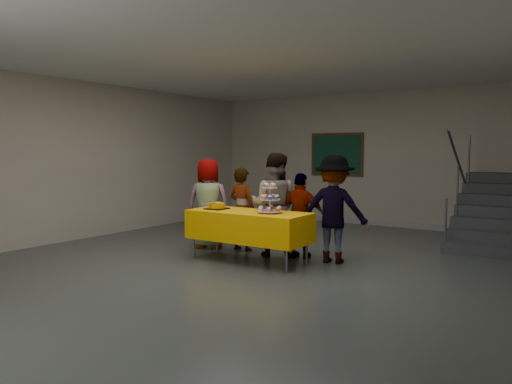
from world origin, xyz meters
TOP-DOWN VIEW (x-y plane):
  - room_shell at (0.00, 0.02)m, footprint 10.00×10.04m
  - bake_table at (-0.21, 0.33)m, footprint 1.88×0.78m
  - cupcake_stand at (0.17, 0.33)m, footprint 0.38×0.38m
  - bear_cake at (-0.79, 0.29)m, footprint 0.32×0.36m
  - schoolchild_a at (-1.43, 0.85)m, footprint 0.89×0.75m
  - schoolchild_b at (-0.81, 1.00)m, footprint 0.54×0.37m
  - schoolchild_c at (-0.10, 0.90)m, footprint 0.93×0.81m
  - schoolchild_d at (0.34, 0.97)m, footprint 0.83×0.45m
  - schoolchild_e at (0.88, 1.01)m, footprint 1.14×0.79m
  - staircase at (2.70, 4.13)m, footprint 1.30×2.40m
  - noticeboard at (-0.92, 4.96)m, footprint 1.30×0.05m

SIDE VIEW (x-z plane):
  - staircase at x=2.70m, z-range -0.53..1.51m
  - bake_table at x=-0.21m, z-range 0.17..0.94m
  - schoolchild_d at x=0.34m, z-range 0.00..1.34m
  - schoolchild_b at x=-0.81m, z-range 0.00..1.40m
  - schoolchild_a at x=-1.43m, z-range 0.00..1.55m
  - schoolchild_e at x=0.88m, z-range 0.00..1.62m
  - schoolchild_c at x=-0.10m, z-range 0.00..1.65m
  - bear_cake at x=-0.79m, z-range 0.77..0.89m
  - cupcake_stand at x=0.17m, z-range 0.73..1.17m
  - noticeboard at x=-0.92m, z-range 1.10..2.10m
  - room_shell at x=0.00m, z-range 0.62..3.64m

